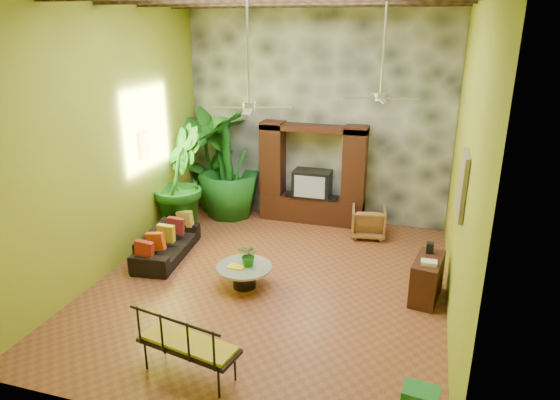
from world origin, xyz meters
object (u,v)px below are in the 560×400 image
(iron_bench, at_px, (185,343))
(tall_plant_c, at_px, (228,163))
(coffee_table, at_px, (244,273))
(side_console, at_px, (427,279))
(ceiling_fan_front, at_px, (249,93))
(tall_plant_a, at_px, (208,160))
(entertainment_center, at_px, (312,181))
(wicker_armchair, at_px, (368,222))
(tall_plant_b, at_px, (178,180))
(ceiling_fan_back, at_px, (381,85))
(sofa, at_px, (167,244))

(iron_bench, bearing_deg, tall_plant_c, 117.79)
(coffee_table, height_order, side_console, side_console)
(ceiling_fan_front, distance_m, tall_plant_a, 4.72)
(entertainment_center, distance_m, wicker_armchair, 1.61)
(coffee_table, bearing_deg, tall_plant_b, 138.70)
(wicker_armchair, height_order, tall_plant_c, tall_plant_c)
(tall_plant_c, bearing_deg, ceiling_fan_back, -25.78)
(tall_plant_a, distance_m, tall_plant_b, 1.37)
(wicker_armchair, bearing_deg, tall_plant_c, -14.04)
(wicker_armchair, height_order, tall_plant_b, tall_plant_b)
(sofa, bearing_deg, side_console, -98.38)
(tall_plant_a, distance_m, side_console, 6.01)
(wicker_armchair, xyz_separation_m, side_console, (1.27, -2.35, 0.04))
(sofa, bearing_deg, coffee_table, -116.31)
(ceiling_fan_back, distance_m, tall_plant_a, 5.04)
(wicker_armchair, distance_m, tall_plant_a, 4.09)
(sofa, relative_size, iron_bench, 1.31)
(side_console, bearing_deg, coffee_table, -161.43)
(ceiling_fan_back, distance_m, tall_plant_b, 4.83)
(sofa, relative_size, tall_plant_a, 0.73)
(wicker_armchair, bearing_deg, sofa, 21.78)
(tall_plant_b, height_order, side_console, tall_plant_b)
(ceiling_fan_back, distance_m, iron_bench, 5.20)
(ceiling_fan_front, xyz_separation_m, sofa, (-2.10, 0.85, -3.13))
(ceiling_fan_front, distance_m, tall_plant_c, 4.32)
(side_console, bearing_deg, tall_plant_a, 160.73)
(tall_plant_a, xyz_separation_m, iron_bench, (2.30, -5.81, -0.74))
(ceiling_fan_front, bearing_deg, ceiling_fan_back, 41.63)
(ceiling_fan_front, bearing_deg, tall_plant_b, 139.05)
(sofa, height_order, tall_plant_b, tall_plant_b)
(ceiling_fan_back, xyz_separation_m, side_console, (1.05, -0.94, -3.04))
(sofa, relative_size, wicker_armchair, 2.62)
(tall_plant_b, height_order, coffee_table, tall_plant_b)
(iron_bench, height_order, side_console, iron_bench)
(entertainment_center, height_order, sofa, entertainment_center)
(tall_plant_b, bearing_deg, tall_plant_a, 86.58)
(ceiling_fan_front, xyz_separation_m, tall_plant_c, (-1.78, 3.33, -2.11))
(tall_plant_b, distance_m, coffee_table, 3.12)
(iron_bench, bearing_deg, tall_plant_a, 122.56)
(ceiling_fan_front, relative_size, ceiling_fan_back, 1.00)
(entertainment_center, xyz_separation_m, wicker_armchair, (1.38, -0.53, -0.64))
(ceiling_fan_front, relative_size, iron_bench, 1.29)
(coffee_table, bearing_deg, ceiling_fan_front, -36.95)
(ceiling_fan_back, bearing_deg, tall_plant_c, 154.22)
(ceiling_fan_front, xyz_separation_m, iron_bench, (-0.07, -2.32, -2.86))
(coffee_table, bearing_deg, entertainment_center, 83.10)
(ceiling_fan_back, distance_m, wicker_armchair, 3.39)
(sofa, bearing_deg, iron_bench, -153.58)
(tall_plant_b, xyz_separation_m, side_console, (5.30, -1.46, -0.81))
(tall_plant_c, relative_size, coffee_table, 2.67)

